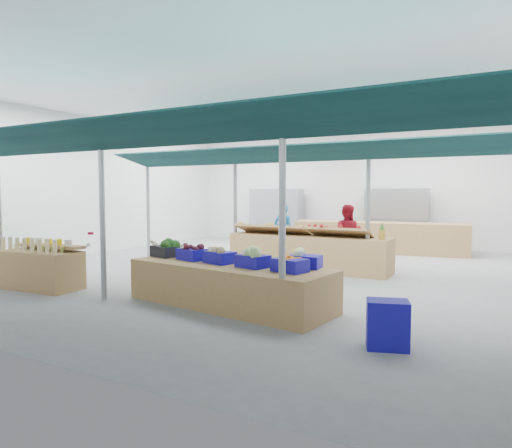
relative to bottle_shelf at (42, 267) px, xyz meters
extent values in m
plane|color=slate|center=(2.80, 3.92, -0.41)|extent=(13.00, 13.00, 0.00)
plane|color=silver|center=(2.80, 3.92, 3.79)|extent=(13.00, 13.00, 0.00)
plane|color=silver|center=(2.80, 10.42, 1.69)|extent=(12.00, 0.00, 12.00)
plane|color=silver|center=(-3.20, 3.92, 1.69)|extent=(0.00, 13.00, 13.00)
cylinder|color=gray|center=(-1.20, 4.42, 1.09)|extent=(0.10, 0.10, 3.00)
cylinder|color=gray|center=(1.80, -0.08, 1.09)|extent=(0.10, 0.10, 3.00)
cylinder|color=gray|center=(1.80, 4.42, 1.09)|extent=(0.10, 0.10, 3.00)
cylinder|color=gray|center=(5.30, -0.08, 1.09)|extent=(0.10, 0.10, 3.00)
cylinder|color=gray|center=(5.30, 4.42, 1.09)|extent=(0.10, 0.10, 3.00)
cylinder|color=gray|center=(3.55, -0.08, 2.44)|extent=(10.00, 0.06, 0.06)
cylinder|color=gray|center=(3.55, 4.42, 2.44)|extent=(10.00, 0.06, 0.06)
cube|color=black|center=(3.55, -0.73, 2.37)|extent=(9.50, 1.28, 0.30)
cube|color=black|center=(3.55, 0.57, 2.37)|extent=(9.50, 1.28, 0.30)
cube|color=black|center=(3.55, 3.77, 2.37)|extent=(9.50, 1.28, 0.30)
cube|color=black|center=(3.55, 5.07, 2.37)|extent=(9.50, 1.28, 0.30)
cube|color=#B23F33|center=(0.30, 9.92, 0.59)|extent=(2.00, 0.50, 2.00)
cube|color=#B23F33|center=(4.80, 9.92, 0.59)|extent=(2.00, 0.50, 2.00)
cube|color=olive|center=(0.00, -0.04, -0.04)|extent=(1.72, 0.84, 0.75)
cube|color=#997247|center=(-0.01, 0.19, 0.41)|extent=(1.70, 0.42, 0.06)
cube|color=olive|center=(4.00, 0.59, -0.06)|extent=(3.73, 1.67, 0.70)
cube|color=olive|center=(3.83, 4.52, 0.01)|extent=(3.96, 0.97, 0.85)
cube|color=olive|center=(4.53, 8.68, 0.06)|extent=(5.38, 1.66, 0.95)
cube|color=#130D92|center=(6.81, -0.27, -0.12)|extent=(0.58, 0.48, 0.59)
imported|color=#196EA7|center=(2.63, 5.62, 0.38)|extent=(0.58, 0.38, 1.58)
imported|color=maroon|center=(4.43, 5.62, 0.38)|extent=(0.77, 0.60, 1.58)
cube|color=black|center=(2.46, 0.80, 0.39)|extent=(0.58, 0.47, 0.20)
cube|color=white|center=(2.40, 0.59, 0.55)|extent=(0.08, 0.03, 0.06)
cube|color=#130D92|center=(3.15, 0.70, 0.39)|extent=(0.58, 0.47, 0.20)
cube|color=white|center=(3.09, 0.49, 0.55)|extent=(0.08, 0.03, 0.06)
cube|color=#130D92|center=(3.80, 0.62, 0.39)|extent=(0.58, 0.47, 0.20)
cube|color=white|center=(3.74, 0.40, 0.55)|extent=(0.08, 0.03, 0.06)
cube|color=#130D92|center=(4.49, 0.52, 0.39)|extent=(0.58, 0.47, 0.20)
cube|color=white|center=(4.43, 0.31, 0.55)|extent=(0.08, 0.03, 0.06)
cube|color=#130D92|center=(5.19, 0.43, 0.39)|extent=(0.58, 0.47, 0.20)
cube|color=white|center=(5.13, 0.22, 0.55)|extent=(0.08, 0.03, 0.06)
sphere|color=brown|center=(2.30, 0.70, 0.53)|extent=(0.09, 0.09, 0.09)
sphere|color=brown|center=(2.25, 0.68, 0.57)|extent=(0.06, 0.06, 0.06)
cylinder|color=#B00B2E|center=(0.92, 0.42, 0.69)|extent=(0.12, 0.12, 0.05)
cube|color=white|center=(0.92, 0.36, 0.47)|extent=(0.10, 0.01, 0.07)
cube|color=#997247|center=(2.89, 4.43, 0.55)|extent=(1.91, 0.70, 0.26)
cube|color=#997247|center=(4.63, 4.42, 0.55)|extent=(1.51, 0.70, 0.26)
cylinder|color=#8C6019|center=(5.62, 4.42, 0.54)|extent=(0.14, 0.14, 0.22)
cone|color=#26661E|center=(5.62, 4.42, 0.73)|extent=(0.12, 0.12, 0.18)
cube|color=#130D92|center=(5.25, 0.87, 0.39)|extent=(0.53, 0.39, 0.20)
cube|color=white|center=(5.26, 0.65, 0.55)|extent=(0.08, 0.02, 0.06)
camera|label=1|loc=(8.01, -5.81, 1.49)|focal=32.00mm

